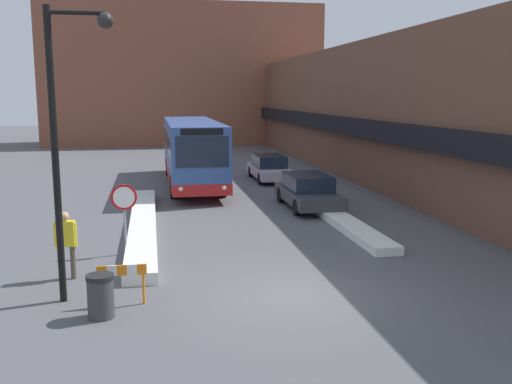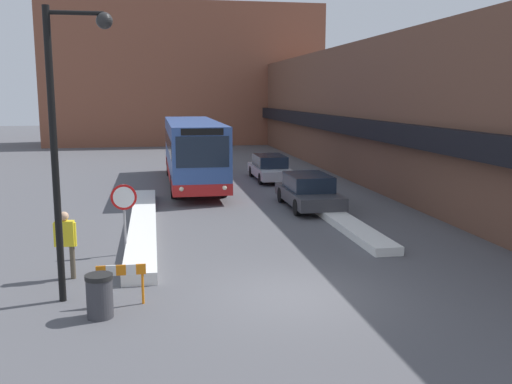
{
  "view_description": "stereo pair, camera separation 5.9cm",
  "coord_description": "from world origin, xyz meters",
  "px_view_note": "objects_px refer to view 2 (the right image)",
  "views": [
    {
      "loc": [
        -3.2,
        -12.58,
        4.71
      ],
      "look_at": [
        0.19,
        5.96,
        1.48
      ],
      "focal_mm": 40.0,
      "sensor_mm": 36.0,
      "label": 1
    },
    {
      "loc": [
        -3.14,
        -12.59,
        4.71
      ],
      "look_at": [
        0.19,
        5.96,
        1.48
      ],
      "focal_mm": 40.0,
      "sensor_mm": 36.0,
      "label": 2
    }
  ],
  "objects_px": {
    "pedestrian": "(65,239)",
    "construction_barricade": "(121,277)",
    "parked_car_front": "(308,191)",
    "stop_sign": "(124,204)",
    "trash_bin": "(100,296)",
    "city_bus": "(193,151)",
    "street_lamp": "(66,124)",
    "parked_car_middle": "(270,168)"
  },
  "relations": [
    {
      "from": "street_lamp",
      "to": "trash_bin",
      "type": "height_order",
      "value": "street_lamp"
    },
    {
      "from": "pedestrian",
      "to": "construction_barricade",
      "type": "height_order",
      "value": "pedestrian"
    },
    {
      "from": "city_bus",
      "to": "stop_sign",
      "type": "distance_m",
      "value": 13.31
    },
    {
      "from": "stop_sign",
      "to": "parked_car_middle",
      "type": "bearing_deg",
      "value": 62.55
    },
    {
      "from": "pedestrian",
      "to": "city_bus",
      "type": "bearing_deg",
      "value": 78.61
    },
    {
      "from": "parked_car_middle",
      "to": "street_lamp",
      "type": "height_order",
      "value": "street_lamp"
    },
    {
      "from": "parked_car_front",
      "to": "pedestrian",
      "type": "height_order",
      "value": "pedestrian"
    },
    {
      "from": "city_bus",
      "to": "street_lamp",
      "type": "relative_size",
      "value": 1.88
    },
    {
      "from": "city_bus",
      "to": "pedestrian",
      "type": "xyz_separation_m",
      "value": [
        -4.31,
        -15.05,
        -0.76
      ]
    },
    {
      "from": "parked_car_front",
      "to": "pedestrian",
      "type": "bearing_deg",
      "value": -137.27
    },
    {
      "from": "parked_car_middle",
      "to": "construction_barricade",
      "type": "xyz_separation_m",
      "value": [
        -7.15,
        -18.22,
        -0.03
      ]
    },
    {
      "from": "stop_sign",
      "to": "construction_barricade",
      "type": "height_order",
      "value": "stop_sign"
    },
    {
      "from": "trash_bin",
      "to": "construction_barricade",
      "type": "relative_size",
      "value": 0.86
    },
    {
      "from": "city_bus",
      "to": "construction_barricade",
      "type": "bearing_deg",
      "value": -99.26
    },
    {
      "from": "construction_barricade",
      "to": "stop_sign",
      "type": "bearing_deg",
      "value": 91.43
    },
    {
      "from": "street_lamp",
      "to": "parked_car_front",
      "type": "bearing_deg",
      "value": 49.49
    },
    {
      "from": "stop_sign",
      "to": "pedestrian",
      "type": "distance_m",
      "value": 2.54
    },
    {
      "from": "trash_bin",
      "to": "pedestrian",
      "type": "bearing_deg",
      "value": 110.81
    },
    {
      "from": "parked_car_front",
      "to": "trash_bin",
      "type": "bearing_deg",
      "value": -124.98
    },
    {
      "from": "street_lamp",
      "to": "construction_barricade",
      "type": "xyz_separation_m",
      "value": [
        1.09,
        -0.51,
        -3.4
      ]
    },
    {
      "from": "parked_car_front",
      "to": "trash_bin",
      "type": "xyz_separation_m",
      "value": [
        -7.58,
        -10.83,
        -0.24
      ]
    },
    {
      "from": "parked_car_middle",
      "to": "stop_sign",
      "type": "relative_size",
      "value": 2.24
    },
    {
      "from": "city_bus",
      "to": "parked_car_middle",
      "type": "bearing_deg",
      "value": 12.88
    },
    {
      "from": "city_bus",
      "to": "parked_car_middle",
      "type": "xyz_separation_m",
      "value": [
        4.35,
        0.99,
        -1.12
      ]
    },
    {
      "from": "parked_car_middle",
      "to": "street_lamp",
      "type": "xyz_separation_m",
      "value": [
        -8.24,
        -17.7,
        3.37
      ]
    },
    {
      "from": "construction_barricade",
      "to": "parked_car_front",
      "type": "bearing_deg",
      "value": 54.86
    },
    {
      "from": "parked_car_front",
      "to": "parked_car_middle",
      "type": "bearing_deg",
      "value": 90.0
    },
    {
      "from": "parked_car_front",
      "to": "construction_barricade",
      "type": "relative_size",
      "value": 4.22
    },
    {
      "from": "trash_bin",
      "to": "street_lamp",
      "type": "bearing_deg",
      "value": 119.57
    },
    {
      "from": "pedestrian",
      "to": "trash_bin",
      "type": "bearing_deg",
      "value": -64.6
    },
    {
      "from": "parked_car_front",
      "to": "stop_sign",
      "type": "distance_m",
      "value": 9.4
    },
    {
      "from": "pedestrian",
      "to": "construction_barricade",
      "type": "bearing_deg",
      "value": -50.78
    },
    {
      "from": "pedestrian",
      "to": "construction_barricade",
      "type": "relative_size",
      "value": 1.61
    },
    {
      "from": "pedestrian",
      "to": "trash_bin",
      "type": "height_order",
      "value": "pedestrian"
    },
    {
      "from": "parked_car_front",
      "to": "trash_bin",
      "type": "distance_m",
      "value": 13.22
    },
    {
      "from": "stop_sign",
      "to": "pedestrian",
      "type": "height_order",
      "value": "stop_sign"
    },
    {
      "from": "parked_car_middle",
      "to": "city_bus",
      "type": "bearing_deg",
      "value": -167.12
    },
    {
      "from": "city_bus",
      "to": "trash_bin",
      "type": "relative_size",
      "value": 13.05
    },
    {
      "from": "stop_sign",
      "to": "street_lamp",
      "type": "distance_m",
      "value": 4.62
    },
    {
      "from": "stop_sign",
      "to": "trash_bin",
      "type": "relative_size",
      "value": 2.23
    },
    {
      "from": "city_bus",
      "to": "trash_bin",
      "type": "distance_m",
      "value": 18.23
    },
    {
      "from": "parked_car_middle",
      "to": "stop_sign",
      "type": "distance_m",
      "value": 15.77
    }
  ]
}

